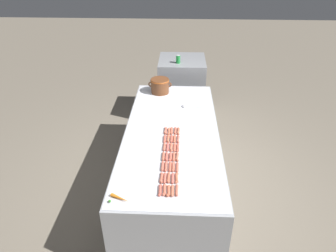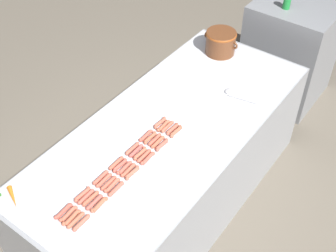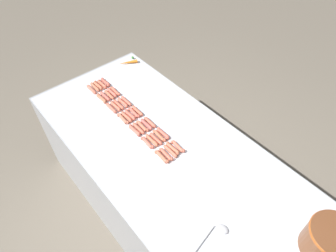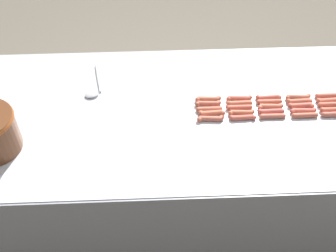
{
  "view_description": "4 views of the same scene",
  "coord_description": "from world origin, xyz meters",
  "px_view_note": "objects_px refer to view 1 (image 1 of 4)",
  "views": [
    {
      "loc": [
        0.08,
        -2.79,
        2.61
      ],
      "look_at": [
        -0.04,
        0.04,
        0.89
      ],
      "focal_mm": 31.9,
      "sensor_mm": 36.0,
      "label": 1
    },
    {
      "loc": [
        1.31,
        -1.81,
        2.97
      ],
      "look_at": [
        0.03,
        -0.07,
        0.92
      ],
      "focal_mm": 46.91,
      "sensor_mm": 36.0,
      "label": 2
    },
    {
      "loc": [
        0.8,
        0.87,
        2.44
      ],
      "look_at": [
        -0.09,
        -0.17,
        0.96
      ],
      "focal_mm": 31.05,
      "sensor_mm": 36.0,
      "label": 3
    },
    {
      "loc": [
        -1.49,
        0.23,
        2.35
      ],
      "look_at": [
        -0.13,
        0.17,
        0.9
      ],
      "focal_mm": 45.14,
      "sensor_mm": 36.0,
      "label": 4
    }
  ],
  "objects_px": {
    "hot_dog_3": "(163,156)",
    "hot_dog_23": "(173,167)",
    "hot_dog_8": "(165,178)",
    "hot_dog_18": "(171,147)",
    "soda_can": "(178,59)",
    "hot_dog_27": "(175,131)",
    "hot_dog_1": "(161,178)",
    "hot_dog_12": "(168,139)",
    "hot_dog_13": "(169,131)",
    "hot_dog_20": "(172,131)",
    "hot_dog_9": "(166,167)",
    "hot_dog_15": "(169,178)",
    "hot_dog_11": "(168,147)",
    "hot_dog_30": "(177,167)",
    "hot_dog_2": "(163,166)",
    "hot_dog_0": "(160,190)",
    "hot_dog_28": "(177,190)",
    "hot_dog_24": "(174,157)",
    "serving_spoon": "(187,107)",
    "hot_dog_32": "(178,148)",
    "hot_dog_34": "(178,131)",
    "back_cabinet": "(181,89)",
    "hot_dog_29": "(177,178)",
    "hot_dog_33": "(178,139)",
    "hot_dog_16": "(170,167)",
    "hot_dog_25": "(175,147)",
    "hot_dog_21": "(172,191)",
    "hot_dog_14": "(169,191)",
    "hot_dog_6": "(166,131)",
    "hot_dog_10": "(167,157)",
    "hot_dog_22": "(173,178)",
    "bean_pot": "(160,85)",
    "hot_dog_5": "(165,139)",
    "hot_dog_17": "(171,157)",
    "hot_dog_31": "(177,157)",
    "hot_dog_19": "(172,139)",
    "carrot": "(120,198)",
    "hot_dog_7": "(164,190)",
    "hot_dog_26": "(175,139)"
  },
  "relations": [
    {
      "from": "hot_dog_9",
      "to": "hot_dog_10",
      "type": "relative_size",
      "value": 1.0
    },
    {
      "from": "hot_dog_1",
      "to": "hot_dog_12",
      "type": "distance_m",
      "value": 0.62
    },
    {
      "from": "hot_dog_21",
      "to": "soda_can",
      "type": "relative_size",
      "value": 1.08
    },
    {
      "from": "hot_dog_22",
      "to": "bean_pot",
      "type": "xyz_separation_m",
      "value": [
        -0.23,
        1.78,
        0.1
      ]
    },
    {
      "from": "hot_dog_28",
      "to": "soda_can",
      "type": "height_order",
      "value": "soda_can"
    },
    {
      "from": "hot_dog_24",
      "to": "hot_dog_11",
      "type": "bearing_deg",
      "value": 112.86
    },
    {
      "from": "hot_dog_24",
      "to": "serving_spoon",
      "type": "distance_m",
      "value": 1.06
    },
    {
      "from": "hot_dog_29",
      "to": "hot_dog_33",
      "type": "bearing_deg",
      "value": 89.76
    },
    {
      "from": "hot_dog_5",
      "to": "hot_dog_30",
      "type": "xyz_separation_m",
      "value": [
        0.14,
        -0.46,
        0.0
      ]
    },
    {
      "from": "hot_dog_34",
      "to": "bean_pot",
      "type": "bearing_deg",
      "value": 104.89
    },
    {
      "from": "hot_dog_19",
      "to": "carrot",
      "type": "xyz_separation_m",
      "value": [
        -0.39,
        -0.88,
        0.0
      ]
    },
    {
      "from": "hot_dog_0",
      "to": "hot_dog_28",
      "type": "relative_size",
      "value": 1.0
    },
    {
      "from": "hot_dog_2",
      "to": "hot_dog_23",
      "type": "distance_m",
      "value": 0.1
    },
    {
      "from": "hot_dog_2",
      "to": "hot_dog_14",
      "type": "xyz_separation_m",
      "value": [
        0.07,
        -0.32,
        0.0
      ]
    },
    {
      "from": "hot_dog_5",
      "to": "hot_dog_17",
      "type": "bearing_deg",
      "value": -76.74
    },
    {
      "from": "hot_dog_2",
      "to": "hot_dog_20",
      "type": "height_order",
      "value": "same"
    },
    {
      "from": "hot_dog_9",
      "to": "hot_dog_22",
      "type": "xyz_separation_m",
      "value": [
        0.07,
        -0.16,
        0.0
      ]
    },
    {
      "from": "hot_dog_3",
      "to": "hot_dog_8",
      "type": "bearing_deg",
      "value": -84.11
    },
    {
      "from": "hot_dog_6",
      "to": "hot_dog_34",
      "type": "xyz_separation_m",
      "value": [
        0.14,
        -0.0,
        0.0
      ]
    },
    {
      "from": "hot_dog_7",
      "to": "hot_dog_26",
      "type": "relative_size",
      "value": 1.0
    },
    {
      "from": "hot_dog_11",
      "to": "serving_spoon",
      "type": "xyz_separation_m",
      "value": [
        0.21,
        0.89,
        -0.0
      ]
    },
    {
      "from": "hot_dog_13",
      "to": "hot_dog_29",
      "type": "relative_size",
      "value": 1.0
    },
    {
      "from": "hot_dog_7",
      "to": "hot_dog_17",
      "type": "relative_size",
      "value": 1.0
    },
    {
      "from": "hot_dog_9",
      "to": "hot_dog_15",
      "type": "distance_m",
      "value": 0.15
    },
    {
      "from": "hot_dog_15",
      "to": "hot_dog_25",
      "type": "bearing_deg",
      "value": 85.31
    },
    {
      "from": "hot_dog_24",
      "to": "hot_dog_8",
      "type": "bearing_deg",
      "value": -102.7
    },
    {
      "from": "hot_dog_8",
      "to": "hot_dog_18",
      "type": "distance_m",
      "value": 0.46
    },
    {
      "from": "hot_dog_13",
      "to": "hot_dog_20",
      "type": "relative_size",
      "value": 1.0
    },
    {
      "from": "hot_dog_11",
      "to": "hot_dog_15",
      "type": "bearing_deg",
      "value": -85.99
    },
    {
      "from": "hot_dog_17",
      "to": "bean_pot",
      "type": "bearing_deg",
      "value": 97.77
    },
    {
      "from": "hot_dog_11",
      "to": "hot_dog_30",
      "type": "height_order",
      "value": "same"
    },
    {
      "from": "hot_dog_6",
      "to": "serving_spoon",
      "type": "distance_m",
      "value": 0.64
    },
    {
      "from": "hot_dog_8",
      "to": "soda_can",
      "type": "xyz_separation_m",
      "value": [
        0.07,
        2.5,
        0.22
      ]
    },
    {
      "from": "hot_dog_6",
      "to": "hot_dog_30",
      "type": "relative_size",
      "value": 1.0
    },
    {
      "from": "back_cabinet",
      "to": "hot_dog_33",
      "type": "bearing_deg",
      "value": -90.83
    },
    {
      "from": "hot_dog_17",
      "to": "hot_dog_27",
      "type": "relative_size",
      "value": 1.0
    },
    {
      "from": "hot_dog_34",
      "to": "back_cabinet",
      "type": "bearing_deg",
      "value": 89.12
    },
    {
      "from": "hot_dog_30",
      "to": "hot_dog_32",
      "type": "height_order",
      "value": "same"
    },
    {
      "from": "hot_dog_13",
      "to": "bean_pot",
      "type": "xyz_separation_m",
      "value": [
        -0.17,
        1.02,
        0.1
      ]
    },
    {
      "from": "hot_dog_3",
      "to": "hot_dog_23",
      "type": "distance_m",
      "value": 0.18
    },
    {
      "from": "hot_dog_27",
      "to": "hot_dog_17",
      "type": "bearing_deg",
      "value": -94.25
    },
    {
      "from": "hot_dog_29",
      "to": "soda_can",
      "type": "relative_size",
      "value": 1.07
    },
    {
      "from": "hot_dog_9",
      "to": "hot_dog_22",
      "type": "relative_size",
      "value": 1.0
    },
    {
      "from": "hot_dog_25",
      "to": "hot_dog_32",
      "type": "relative_size",
      "value": 1.0
    },
    {
      "from": "hot_dog_2",
      "to": "hot_dog_31",
      "type": "xyz_separation_m",
      "value": [
        0.13,
        0.15,
        0.0
      ]
    },
    {
      "from": "hot_dog_3",
      "to": "hot_dog_15",
      "type": "height_order",
      "value": "same"
    },
    {
      "from": "hot_dog_8",
      "to": "hot_dog_18",
      "type": "xyz_separation_m",
      "value": [
        0.04,
        0.46,
        0.0
      ]
    },
    {
      "from": "soda_can",
      "to": "hot_dog_27",
      "type": "bearing_deg",
      "value": -89.99
    },
    {
      "from": "hot_dog_16",
      "to": "hot_dog_12",
      "type": "bearing_deg",
      "value": 94.69
    },
    {
      "from": "hot_dog_16",
      "to": "hot_dog_25",
      "type": "distance_m",
      "value": 0.31
    }
  ]
}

